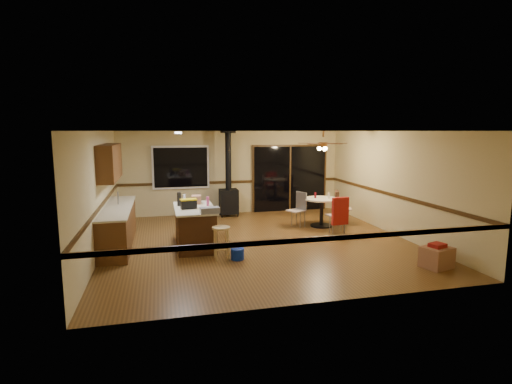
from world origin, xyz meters
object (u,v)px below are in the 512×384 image
object	(u,v)px
wood_stove	(229,193)
box_corner_b	(436,254)
dining_table	(322,207)
toolbox_grey	(210,210)
box_corner_a	(437,257)
chair_near	(340,211)
box_under_window	(199,212)
kitchen_island	(195,227)
bar_stool	(221,243)
chair_left	(299,205)
blue_bucket	(237,254)
chair_right	(338,203)
toolbox_black	(189,204)

from	to	relation	value
wood_stove	box_corner_b	bearing A→B (deg)	-58.04
dining_table	toolbox_grey	bearing A→B (deg)	-150.81
box_corner_a	chair_near	bearing A→B (deg)	104.67
wood_stove	box_under_window	bearing A→B (deg)	-173.00
toolbox_grey	box_corner_b	size ratio (longest dim) A/B	1.02
kitchen_island	bar_stool	distance (m)	1.14
wood_stove	toolbox_grey	world-z (taller)	wood_stove
wood_stove	dining_table	size ratio (longest dim) A/B	2.65
box_corner_b	toolbox_grey	bearing A→B (deg)	160.71
bar_stool	box_corner_b	size ratio (longest dim) A/B	1.73
chair_near	chair_left	bearing A→B (deg)	125.15
toolbox_grey	blue_bucket	distance (m)	1.08
chair_left	chair_right	bearing A→B (deg)	-1.18
kitchen_island	box_corner_b	size ratio (longest dim) A/B	4.31
kitchen_island	chair_right	world-z (taller)	chair_right
bar_stool	chair_near	xyz separation A→B (m)	(3.22, 1.28, 0.26)
blue_bucket	chair_near	xyz separation A→B (m)	(2.91, 1.39, 0.48)
blue_bucket	chair_right	distance (m)	4.12
toolbox_black	box_corner_b	size ratio (longest dim) A/B	0.87
toolbox_grey	bar_stool	xyz separation A→B (m)	(0.18, -0.33, -0.63)
box_under_window	chair_right	bearing A→B (deg)	-24.66
toolbox_black	box_corner_b	distance (m)	5.25
toolbox_grey	chair_near	bearing A→B (deg)	15.65
kitchen_island	box_under_window	distance (m)	2.97
kitchen_island	dining_table	xyz separation A→B (m)	(3.55, 1.12, 0.08)
blue_bucket	chair_near	bearing A→B (deg)	25.58
chair_right	box_corner_a	xyz separation A→B (m)	(0.31, -3.77, -0.40)
blue_bucket	chair_near	size ratio (longest dim) A/B	0.39
box_corner_a	toolbox_black	bearing A→B (deg)	151.86
chair_left	box_under_window	bearing A→B (deg)	146.88
box_corner_a	wood_stove	bearing A→B (deg)	118.94
toolbox_black	box_under_window	size ratio (longest dim) A/B	0.71
toolbox_grey	bar_stool	bearing A→B (deg)	-61.10
chair_near	box_corner_b	size ratio (longest dim) A/B	1.80
chair_left	box_under_window	world-z (taller)	chair_left
toolbox_grey	toolbox_black	size ratio (longest dim) A/B	1.18
wood_stove	blue_bucket	size ratio (longest dim) A/B	9.27
blue_bucket	box_under_window	xyz separation A→B (m)	(-0.39, 4.09, 0.08)
chair_left	box_corner_b	distance (m)	3.89
toolbox_grey	blue_bucket	bearing A→B (deg)	-41.33
toolbox_grey	chair_near	size ratio (longest dim) A/B	0.57
kitchen_island	bar_stool	bearing A→B (deg)	-67.17
toolbox_black	chair_right	xyz separation A→B (m)	(4.21, 1.35, -0.40)
toolbox_black	bar_stool	size ratio (longest dim) A/B	0.50
wood_stove	box_under_window	distance (m)	1.08
wood_stove	box_corner_b	distance (m)	6.26
blue_bucket	chair_left	distance (m)	3.29
toolbox_black	chair_right	distance (m)	4.44
bar_stool	box_under_window	distance (m)	3.99
blue_bucket	chair_left	xyz separation A→B (m)	(2.18, 2.41, 0.48)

